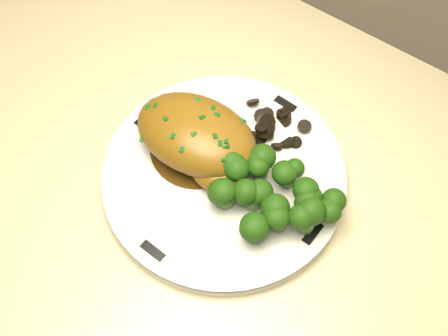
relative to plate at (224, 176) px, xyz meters
The scene contains 9 objects.
plate is the anchor object (origin of this frame).
rim_accent_0 0.12m from the plate, 87.51° to the left, with size 0.03×0.01×0.00m, color black.
rim_accent_1 0.12m from the plate, behind, with size 0.03×0.01×0.00m, color black.
rim_accent_2 0.12m from the plate, 92.49° to the right, with size 0.03×0.01×0.00m, color black.
rim_accent_3 0.12m from the plate, ahead, with size 0.03×0.01×0.00m, color black.
gravy_pool 0.05m from the plate, 169.70° to the left, with size 0.11×0.11×0.00m, color #3D270B.
chicken_breast 0.05m from the plate, behind, with size 0.16×0.11×0.06m.
mushroom_pile 0.08m from the plate, 86.47° to the left, with size 0.08×0.06×0.02m.
broccoli_florets 0.07m from the plate, ahead, with size 0.13×0.10×0.04m.
Camera 1 is at (-0.52, 1.43, 1.42)m, focal length 45.00 mm.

